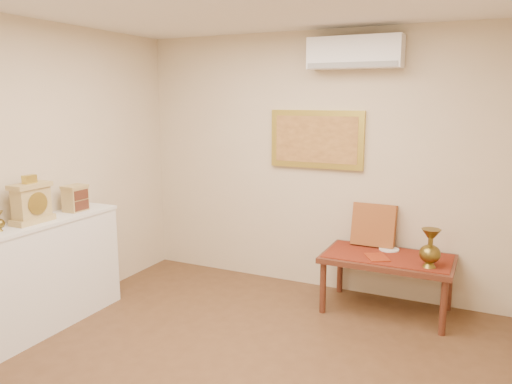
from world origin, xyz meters
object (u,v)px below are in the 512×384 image
Objects in this scene: display_ledge at (21,283)px; wooden_chest at (75,198)px; low_table at (388,263)px; mantel_clock at (32,203)px; brass_urn_tall at (430,244)px.

wooden_chest is at bearing 89.91° from display_ledge.
wooden_chest is 0.20× the size of low_table.
display_ledge is 1.68× the size of low_table.
display_ledge is 0.68m from mantel_clock.
display_ledge is (-3.06, -1.71, -0.28)m from brass_urn_tall.
mantel_clock is at bearing -89.11° from wooden_chest.
wooden_chest reaches higher than display_ledge.
display_ledge is at bearing -150.83° from brass_urn_tall.
display_ledge is at bearing -144.90° from low_table.
mantel_clock reaches higher than wooden_chest.
mantel_clock is at bearing -153.17° from brass_urn_tall.
brass_urn_tall reaches higher than low_table.
mantel_clock is 1.68× the size of wooden_chest.
mantel_clock is at bearing -147.24° from low_table.
wooden_chest is 3.00m from low_table.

